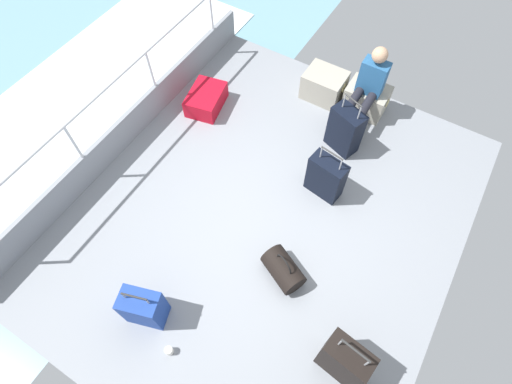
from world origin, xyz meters
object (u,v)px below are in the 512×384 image
object	(u,v)px
passenger_seated	(367,87)
suitcase_0	(345,130)
suitcase_4	(206,99)
cargo_crate_1	(366,99)
suitcase_3	(344,360)
suitcase_1	(144,308)
suitcase_2	(326,177)
cargo_crate_0	(324,85)
paper_cup	(169,351)
duffel_bag	(283,269)

from	to	relation	value
passenger_seated	suitcase_0	xyz separation A→B (m)	(0.00, -0.60, -0.25)
suitcase_0	suitcase_4	bearing A→B (deg)	-170.22
cargo_crate_1	suitcase_3	size ratio (longest dim) A/B	0.71
suitcase_1	suitcase_2	distance (m)	2.52
cargo_crate_1	passenger_seated	size ratio (longest dim) A/B	0.55
suitcase_2	suitcase_3	bearing A→B (deg)	-59.33
cargo_crate_0	suitcase_3	bearing A→B (deg)	-61.24
suitcase_4	cargo_crate_0	bearing A→B (deg)	38.23
suitcase_1	cargo_crate_1	bearing A→B (deg)	78.64
cargo_crate_1	suitcase_0	world-z (taller)	suitcase_0
suitcase_1	cargo_crate_0	bearing A→B (deg)	87.64
suitcase_2	suitcase_3	distance (m)	2.06
suitcase_2	paper_cup	bearing A→B (deg)	-100.53
cargo_crate_0	suitcase_3	xyz separation A→B (m)	(1.78, -3.25, 0.13)
suitcase_3	duffel_bag	size ratio (longest dim) A/B	1.54
passenger_seated	duffel_bag	size ratio (longest dim) A/B	1.99
suitcase_0	suitcase_3	world-z (taller)	suitcase_0
suitcase_2	duffel_bag	xyz separation A→B (m)	(0.11, -1.23, -0.15)
suitcase_4	paper_cup	bearing A→B (deg)	-61.68
suitcase_4	paper_cup	size ratio (longest dim) A/B	6.85
cargo_crate_1	suitcase_3	world-z (taller)	suitcase_3
duffel_bag	paper_cup	xyz separation A→B (m)	(-0.58, -1.31, -0.10)
suitcase_0	suitcase_4	world-z (taller)	suitcase_0
suitcase_2	suitcase_3	size ratio (longest dim) A/B	0.93
suitcase_0	paper_cup	size ratio (longest dim) A/B	8.79
cargo_crate_0	duffel_bag	bearing A→B (deg)	-72.72
duffel_bag	cargo_crate_1	bearing A→B (deg)	94.47
paper_cup	duffel_bag	bearing A→B (deg)	66.15
paper_cup	suitcase_1	bearing A→B (deg)	155.83
passenger_seated	suitcase_1	bearing A→B (deg)	-101.91
cargo_crate_1	suitcase_4	xyz separation A→B (m)	(-1.96, -1.12, -0.07)
suitcase_2	cargo_crate_1	bearing A→B (deg)	93.99
cargo_crate_1	paper_cup	distance (m)	4.10
duffel_bag	paper_cup	bearing A→B (deg)	-113.85
cargo_crate_1	suitcase_1	world-z (taller)	suitcase_1
duffel_bag	suitcase_3	bearing A→B (deg)	-30.14
passenger_seated	duffel_bag	xyz separation A→B (m)	(0.22, -2.59, -0.43)
suitcase_4	suitcase_3	bearing A→B (deg)	-35.14
passenger_seated	suitcase_1	distance (m)	3.81
cargo_crate_0	suitcase_2	xyz separation A→B (m)	(0.73, -1.48, 0.10)
suitcase_0	suitcase_1	world-z (taller)	suitcase_0
suitcase_2	cargo_crate_0	bearing A→B (deg)	116.37
suitcase_4	paper_cup	xyz separation A→B (m)	(1.60, -2.96, -0.08)
cargo_crate_1	duffel_bag	distance (m)	2.78
suitcase_0	duffel_bag	world-z (taller)	suitcase_0
duffel_bag	paper_cup	world-z (taller)	duffel_bag
cargo_crate_0	suitcase_1	world-z (taller)	suitcase_1
cargo_crate_0	suitcase_0	bearing A→B (deg)	-48.71
cargo_crate_1	suitcase_3	distance (m)	3.52
suitcase_1	suitcase_2	xyz separation A→B (m)	(0.89, 2.35, 0.04)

